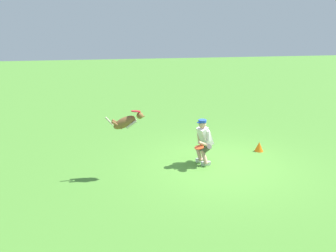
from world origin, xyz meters
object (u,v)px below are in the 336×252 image
at_px(person, 204,140).
at_px(training_cone, 259,147).
at_px(dog, 126,122).
at_px(frisbee_held, 199,147).
at_px(frisbee_flying, 136,111).

relative_size(person, training_cone, 4.32).
bearing_deg(person, dog, -6.72).
distance_m(person, frisbee_held, 0.40).
distance_m(dog, training_cone, 4.46).
height_order(frisbee_held, training_cone, frisbee_held).
relative_size(person, frisbee_held, 5.08).
height_order(dog, frisbee_flying, frisbee_flying).
bearing_deg(person, frisbee_flying, -5.09).
distance_m(frisbee_held, training_cone, 2.44).
height_order(person, frisbee_flying, frisbee_flying).
relative_size(dog, frisbee_flying, 4.20).
xyz_separation_m(person, frisbee_flying, (1.91, 0.42, 1.02)).
bearing_deg(frisbee_held, training_cone, -156.13).
xyz_separation_m(dog, frisbee_flying, (-0.25, 0.01, 0.27)).
bearing_deg(dog, frisbee_flying, 0.81).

